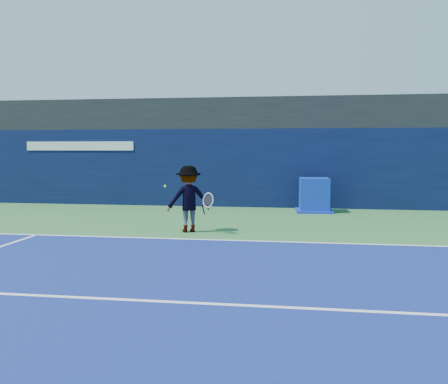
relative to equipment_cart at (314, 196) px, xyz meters
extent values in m
plane|color=#326F34|center=(-2.26, -9.01, -0.55)|extent=(80.00, 80.00, 0.00)
cube|color=white|center=(-2.26, -6.01, -0.54)|extent=(24.00, 0.10, 0.01)
cube|color=white|center=(-2.26, -11.01, -0.54)|extent=(24.00, 0.10, 0.01)
cube|color=black|center=(-2.26, 2.49, 3.05)|extent=(36.00, 3.00, 1.20)
cube|color=#091235|center=(-2.26, 1.49, 0.95)|extent=(36.00, 1.00, 3.00)
cube|color=white|center=(-9.26, 0.98, 1.80)|extent=(4.50, 0.04, 0.35)
cube|color=#0C26A9|center=(0.00, 0.00, 0.05)|extent=(1.08, 1.08, 1.21)
cube|color=#0C27B5|center=(0.00, 0.00, -0.51)|extent=(1.35, 1.35, 0.08)
imported|color=white|center=(-3.46, -4.87, 0.34)|extent=(1.32, 1.06, 1.79)
cylinder|color=black|center=(-3.01, -5.12, 0.10)|extent=(0.08, 0.16, 0.28)
torus|color=white|center=(-2.87, -5.17, 0.35)|extent=(0.33, 0.19, 0.32)
cylinder|color=black|center=(-2.87, -5.17, 0.35)|extent=(0.28, 0.14, 0.27)
sphere|color=#BAE919|center=(-4.70, -2.79, 0.52)|extent=(0.07, 0.07, 0.07)
camera|label=1|loc=(-0.49, -17.94, 1.70)|focal=40.00mm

